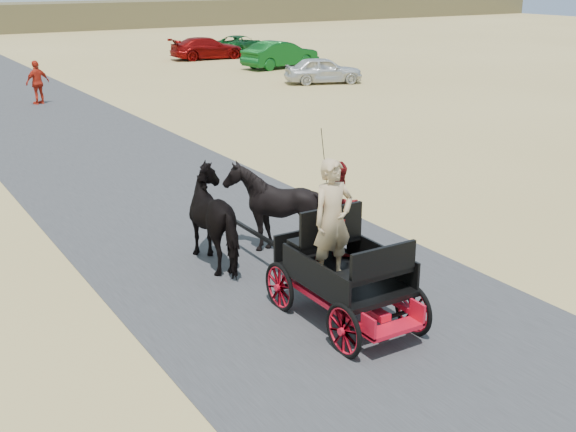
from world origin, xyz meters
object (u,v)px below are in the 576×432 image
horse_left (220,218)px  car_a (323,70)px  car_c (207,48)px  car_d (239,44)px  carriage (344,298)px  car_b (280,54)px  horse_right (274,208)px  pedestrian (38,82)px

horse_left → car_a: horse_left is taller
car_c → car_d: 3.86m
car_c → car_d: (3.27, 2.05, -0.08)m
carriage → car_b: car_b is taller
car_d → horse_right: bearing=120.3°
carriage → horse_left: (-0.55, 3.00, 0.49)m
car_d → car_c: bearing=89.3°
horse_right → car_d: 35.35m
horse_right → car_d: horse_right is taller
pedestrian → car_c: bearing=-159.1°
horse_left → pedestrian: pedestrian is taller
horse_right → pedestrian: bearing=-90.6°
pedestrian → car_c: 16.55m
horse_left → horse_right: (1.10, 0.00, 0.00)m
car_c → carriage: bearing=161.4°
car_b → car_d: (1.69, 7.97, -0.16)m
horse_right → car_b: bearing=-121.3°
horse_right → pedestrian: (0.19, 18.69, 0.01)m
carriage → car_a: bearing=56.4°
horse_left → horse_right: 1.10m
carriage → horse_right: size_ratio=1.41×
carriage → car_d: (16.57, 34.50, 0.21)m
car_c → pedestrian: bearing=134.3°
horse_left → car_b: size_ratio=0.45×
car_b → car_d: car_b is taller
car_c → horse_left: bearing=158.5°
car_b → car_c: (-1.58, 5.92, -0.08)m
carriage → car_d: 38.28m
pedestrian → horse_left: bearing=66.4°
car_d → car_b: bearing=135.2°
carriage → car_a: (13.62, 20.48, 0.26)m
car_b → carriage: bearing=141.7°
carriage → car_c: (13.31, 32.45, 0.29)m
car_a → car_b: car_b is taller
horse_left → car_a: (14.17, 17.48, -0.23)m
car_c → car_b: bearing=-161.4°
pedestrian → car_c: size_ratio=0.39×
horse_left → pedestrian: 18.73m
car_a → car_c: car_c is taller
pedestrian → car_b: bearing=179.2°
horse_left → pedestrian: size_ratio=1.16×
horse_left → car_d: 35.86m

